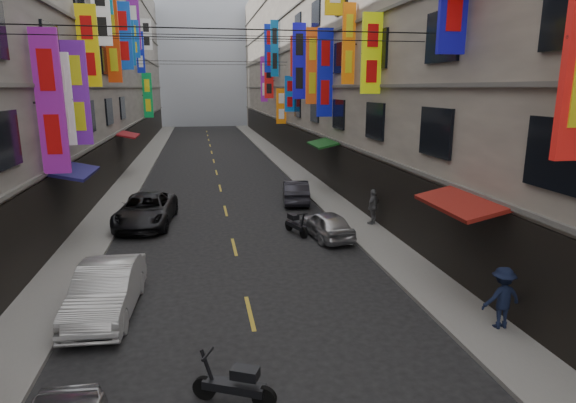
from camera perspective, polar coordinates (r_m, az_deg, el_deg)
name	(u,v)px	position (r m, az deg, el deg)	size (l,w,h in m)	color
sidewalk_left	(135,174)	(37.54, -17.68, 3.10)	(2.00, 90.00, 0.12)	slate
sidewalk_right	(293,169)	(37.94, 0.63, 3.83)	(2.00, 90.00, 0.12)	slate
building_row_left	(33,40)	(38.38, -28.00, 16.57)	(10.14, 90.00, 19.00)	gray
building_row_right	(370,45)	(39.15, 9.73, 17.79)	(10.14, 90.00, 19.00)	#B0A493
haze_block	(202,60)	(86.85, -10.10, 16.22)	(18.00, 8.00, 22.00)	silver
shop_signage	(216,40)	(30.07, -8.58, 18.45)	(14.00, 55.00, 11.72)	#1026BE
street_awnings	(199,167)	(20.98, -10.46, 4.00)	(13.99, 35.20, 0.41)	#165328
overhead_cables	(220,35)	(24.87, -8.04, 18.93)	(14.00, 38.04, 1.24)	black
lane_markings	(218,180)	(34.32, -8.28, 2.59)	(0.12, 80.20, 0.01)	gold
scooter_crossing	(235,385)	(10.50, -6.28, -20.79)	(1.68, 0.92, 1.14)	black
scooter_far_right	(296,224)	(21.23, 0.91, -2.74)	(0.77, 1.74, 1.14)	black
car_left_mid	(106,290)	(14.79, -20.73, -9.80)	(1.54, 4.41, 1.45)	silver
car_left_far	(146,210)	(23.55, -16.47, -0.98)	(2.39, 5.18, 1.44)	black
car_right_mid	(326,225)	(20.73, 4.56, -2.74)	(1.41, 3.51, 1.20)	silver
car_right_far	(296,191)	(27.02, 0.90, 1.20)	(1.36, 3.90, 1.29)	#26252D
pedestrian_rnear	(502,298)	(14.03, 24.04, -10.36)	(1.08, 0.56, 1.68)	#121932
pedestrian_rfar	(373,207)	(22.66, 10.05, -0.59)	(0.97, 0.55, 1.66)	slate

